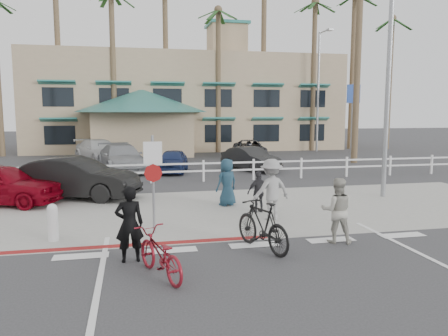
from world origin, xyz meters
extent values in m
plane|color=#333335|center=(0.00, 0.00, 0.00)|extent=(140.00, 140.00, 0.00)
cube|color=#333335|center=(0.00, -2.00, 0.00)|extent=(12.00, 16.00, 0.01)
cube|color=gray|center=(0.00, 4.50, 0.01)|extent=(22.00, 7.00, 0.01)
cube|color=#333335|center=(0.00, 8.50, 0.00)|extent=(40.00, 5.00, 0.01)
cube|color=#333335|center=(0.00, 18.00, 0.00)|extent=(50.00, 16.00, 0.01)
cube|color=maroon|center=(-3.00, 1.20, 0.01)|extent=(7.00, 0.25, 0.02)
imported|color=maroon|center=(-2.36, -1.00, 0.47)|extent=(1.24, 1.90, 0.94)
imported|color=black|center=(-2.92, 0.05, 0.83)|extent=(0.63, 0.44, 1.66)
imported|color=black|center=(0.08, 0.22, 0.59)|extent=(1.17, 2.04, 1.18)
imported|color=#AAA79B|center=(2.05, 0.42, 0.81)|extent=(0.94, 0.83, 1.62)
imported|color=gray|center=(1.19, 2.92, 0.92)|extent=(1.29, 0.90, 1.83)
imported|color=#2B2A2E|center=(1.11, 3.94, 0.67)|extent=(0.82, 0.44, 1.33)
imported|color=#1B3749|center=(0.33, 5.16, 0.81)|extent=(0.94, 0.81, 1.63)
imported|color=black|center=(-4.91, 7.53, 0.77)|extent=(4.95, 3.21, 1.54)
imported|color=gray|center=(-3.37, 14.92, 0.73)|extent=(3.08, 5.37, 1.46)
imported|color=navy|center=(-0.70, 13.99, 0.61)|extent=(2.18, 3.79, 1.21)
imported|color=black|center=(3.59, 13.89, 0.64)|extent=(2.76, 4.11, 1.28)
imported|color=silver|center=(-4.83, 19.66, 0.73)|extent=(3.94, 5.39, 1.45)
imported|color=#36373C|center=(5.27, 20.22, 0.63)|extent=(2.79, 4.81, 1.26)
camera|label=1|loc=(-2.84, -9.23, 3.20)|focal=35.00mm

